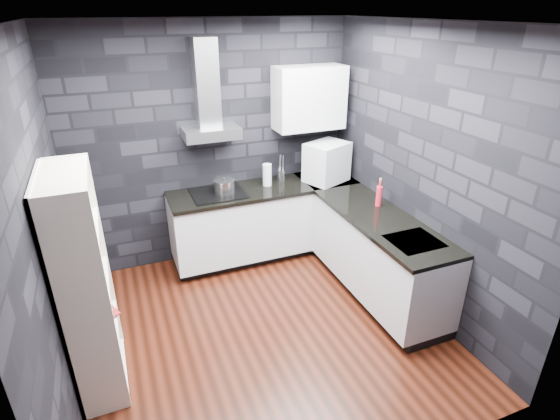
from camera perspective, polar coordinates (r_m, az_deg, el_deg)
ground at (r=4.32m, az=-2.14°, el=-15.28°), size 3.20×3.20×0.00m
ceiling at (r=3.29m, az=-2.96°, el=23.38°), size 3.20×3.20×0.00m
wall_back at (r=5.06m, az=-8.78°, el=8.22°), size 3.20×0.05×2.70m
wall_front at (r=2.34m, az=11.50°, el=-13.77°), size 3.20×0.05×2.70m
wall_left at (r=3.47m, az=-28.68°, el=-2.89°), size 0.05×3.20×2.70m
wall_right at (r=4.37m, az=18.06°, el=4.50°), size 0.05×3.20×2.70m
toekick_back at (r=5.46m, az=-2.05°, el=-5.10°), size 2.18×0.50×0.10m
toekick_right at (r=4.87m, az=12.63°, el=-9.93°), size 0.50×1.78×0.10m
counter_back_cab at (r=5.22m, az=-1.97°, el=-1.23°), size 2.20×0.60×0.76m
counter_right_cab at (r=4.62m, az=12.71°, el=-5.68°), size 0.60×1.80×0.76m
counter_back_top at (r=5.05m, az=-1.99°, el=2.80°), size 2.20×0.62×0.04m
counter_right_top at (r=4.43m, az=13.09°, el=-1.25°), size 0.62×1.80×0.04m
counter_corner_top at (r=5.36m, az=6.03°, el=4.04°), size 0.62×0.62×0.04m
hood_body at (r=4.81m, az=-8.95°, el=9.92°), size 0.60×0.34×0.12m
hood_chimney at (r=4.78m, az=-9.58°, el=16.03°), size 0.24×0.20×0.90m
upper_cabinet at (r=5.12m, az=3.82°, el=14.40°), size 0.80×0.35×0.70m
cooktop at (r=4.91m, az=-8.08°, el=2.18°), size 0.58×0.50×0.01m
sink_rim at (r=4.08m, az=17.14°, el=-3.93°), size 0.44×0.40×0.01m
pot at (r=4.88m, az=-7.27°, el=3.03°), size 0.29×0.29×0.13m
glass_vase at (r=5.05m, az=-1.68°, el=4.61°), size 0.14×0.14×0.26m
storage_jar at (r=5.08m, az=-1.80°, el=3.79°), size 0.11×0.11×0.10m
utensil_crock at (r=5.22m, az=0.14°, el=4.53°), size 0.10×0.10×0.13m
appliance_garage at (r=5.19m, az=6.11°, el=6.17°), size 0.58×0.52×0.47m
red_bottle at (r=4.64m, az=12.79°, el=1.78°), size 0.06×0.06×0.21m
bookshelf at (r=3.61m, az=-24.05°, el=-9.08°), size 0.58×0.87×1.80m
fruit_bowl at (r=3.49m, az=-24.15°, el=-9.65°), size 0.24×0.24×0.06m
book_red at (r=3.93m, az=-22.96°, el=-11.66°), size 0.15×0.08×0.21m
book_second at (r=3.90m, az=-23.84°, el=-11.85°), size 0.16×0.05×0.22m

